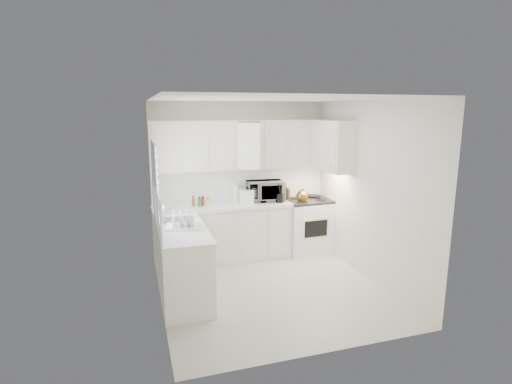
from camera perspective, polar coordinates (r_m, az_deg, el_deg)
name	(u,v)px	position (r m, az deg, el deg)	size (l,w,h in m)	color
floor	(271,289)	(5.77, 2.13, -13.61)	(3.20, 3.20, 0.00)	beige
ceiling	(272,99)	(5.23, 2.35, 13.15)	(3.20, 3.20, 0.00)	white
wall_back	(240,179)	(6.85, -2.24, 1.85)	(3.00, 3.00, 0.00)	silver
wall_front	(327,232)	(3.93, 10.09, -5.69)	(3.00, 3.00, 0.00)	silver
wall_left	(157,206)	(5.06, -14.00, -1.97)	(3.20, 3.20, 0.00)	silver
wall_right	(369,192)	(6.01, 15.84, 0.04)	(3.20, 3.20, 0.00)	silver
window_blinds	(156,181)	(5.36, -14.15, 1.49)	(0.06, 0.96, 1.06)	white
lower_cabinets_back	(223,234)	(6.68, -4.76, -5.95)	(2.22, 0.60, 0.90)	silver
lower_cabinets_left	(182,263)	(5.53, -10.55, -9.91)	(0.60, 1.60, 0.90)	silver
countertop_back	(222,206)	(6.54, -4.81, -2.01)	(2.24, 0.64, 0.05)	white
countertop_left	(181,229)	(5.37, -10.63, -5.17)	(0.64, 1.62, 0.05)	white
backsplash_back	(241,184)	(6.85, -2.22, 1.21)	(2.98, 0.02, 0.55)	white
backsplash_left	(157,208)	(5.27, -13.99, -2.27)	(0.02, 1.60, 0.55)	white
upper_cabinets_back	(243,169)	(6.66, -1.89, 3.31)	(3.00, 0.33, 0.80)	silver
upper_cabinets_right	(332,171)	(6.59, 10.85, 3.02)	(0.33, 0.90, 0.80)	silver
sink	(178,212)	(5.67, -11.11, -2.79)	(0.42, 0.38, 0.30)	gray
stove	(307,218)	(7.08, 7.34, -3.73)	(0.78, 0.64, 1.20)	white
tea_kettle	(302,195)	(6.75, 6.61, -0.45)	(0.26, 0.22, 0.24)	olive
frying_pan	(313,196)	(7.21, 8.19, -0.51)	(0.24, 0.40, 0.04)	black
microwave	(265,189)	(6.76, 1.33, 0.46)	(0.61, 0.33, 0.41)	gray
rice_cooker	(247,195)	(6.61, -1.24, -0.41)	(0.27, 0.27, 0.27)	white
paper_towel	(236,193)	(6.77, -2.84, -0.13)	(0.12, 0.12, 0.27)	white
utensil_crock	(280,192)	(6.62, 3.44, -0.03)	(0.12, 0.12, 0.35)	black
dish_rack	(183,219)	(5.28, -10.40, -3.82)	(0.44, 0.33, 0.24)	white
spice_left_0	(193,201)	(6.56, -8.99, -1.25)	(0.06, 0.06, 0.13)	brown
spice_left_1	(198,202)	(6.49, -8.22, -1.38)	(0.06, 0.06, 0.13)	#2E6D24
spice_left_2	(202,200)	(6.59, -7.70, -1.17)	(0.06, 0.06, 0.13)	#DB1D4F
spice_left_3	(208,201)	(6.51, -6.92, -1.30)	(0.06, 0.06, 0.13)	#D5ED37
sauce_right_0	(275,193)	(6.94, 2.70, -0.18)	(0.06, 0.06, 0.19)	#DB1D4F
sauce_right_1	(279,194)	(6.90, 3.30, -0.25)	(0.06, 0.06, 0.19)	#D5ED37
sauce_right_2	(281,193)	(6.98, 3.55, -0.12)	(0.06, 0.06, 0.19)	#4C2115
sauce_right_3	(285,193)	(6.94, 4.15, -0.19)	(0.06, 0.06, 0.19)	black
sauce_right_4	(287,192)	(7.02, 4.39, -0.07)	(0.06, 0.06, 0.19)	brown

